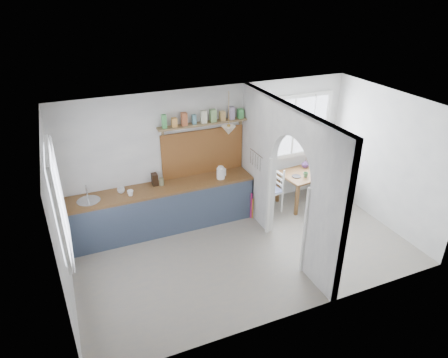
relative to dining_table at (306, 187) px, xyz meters
name	(u,v)px	position (x,y,z in m)	size (l,w,h in m)	color
floor	(246,252)	(-1.96, -1.11, -0.36)	(5.80, 3.20, 0.01)	gray
ceiling	(250,110)	(-1.96, -1.11, 2.24)	(5.80, 3.20, 0.01)	silver
walls	(248,187)	(-1.96, -1.11, 0.94)	(5.81, 3.21, 2.60)	silver
partition	(284,170)	(-1.26, -1.06, 1.09)	(0.12, 3.20, 2.60)	silver
kitchen_window	(57,203)	(-4.83, -1.11, 1.29)	(0.10, 1.16, 1.50)	white
nook_window	(294,127)	(-0.16, 0.45, 1.24)	(1.76, 0.10, 1.30)	white
counter	(163,207)	(-3.09, 0.21, 0.10)	(3.50, 0.60, 0.90)	brown
sink	(89,201)	(-4.39, 0.19, 0.53)	(0.40, 0.40, 0.02)	#BCBEC0
backsplash	(203,152)	(-2.16, 0.46, 0.99)	(1.65, 0.03, 0.90)	brown
shelf	(204,121)	(-2.16, 0.38, 1.65)	(1.75, 0.20, 0.21)	#91714C
pendant_lamp	(229,130)	(-1.81, 0.04, 1.52)	(0.26, 0.26, 0.16)	#F1E3C7
utensil_rail	(257,153)	(-1.35, -0.21, 1.09)	(0.02, 0.02, 0.50)	#BCBEC0
dining_table	(306,187)	(0.00, 0.00, 0.00)	(1.14, 0.76, 0.71)	brown
chair_left	(269,190)	(-0.90, 0.02, 0.12)	(0.44, 0.44, 0.96)	silver
chair_right	(342,174)	(0.92, 0.02, 0.13)	(0.44, 0.44, 0.97)	silver
kettle	(221,172)	(-1.94, 0.10, 0.67)	(0.21, 0.17, 0.25)	white
mug_a	(130,193)	(-3.68, 0.09, 0.59)	(0.11, 0.11, 0.10)	white
mug_b	(121,190)	(-3.81, 0.26, 0.59)	(0.13, 0.13, 0.10)	white
knife_block	(155,179)	(-3.17, 0.33, 0.66)	(0.10, 0.14, 0.23)	black
jar	(161,182)	(-3.06, 0.27, 0.61)	(0.09, 0.09, 0.14)	#787450
towel_magenta	(251,206)	(-1.38, -0.13, -0.08)	(0.02, 0.03, 0.57)	#D22278
towel_orange	(253,209)	(-1.38, -0.19, -0.11)	(0.02, 0.03, 0.45)	orange
bowl	(325,170)	(0.33, -0.12, 0.39)	(0.26, 0.26, 0.06)	white
table_cup	(306,175)	(-0.17, -0.17, 0.41)	(0.11, 0.11, 0.10)	#467647
plate	(296,176)	(-0.33, -0.09, 0.36)	(0.19, 0.19, 0.02)	black
vase	(305,164)	(0.08, 0.24, 0.44)	(0.16, 0.16, 0.16)	#452859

